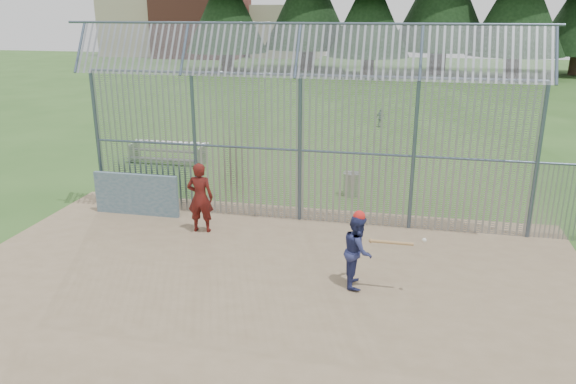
% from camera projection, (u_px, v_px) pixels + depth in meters
% --- Properties ---
extents(ground, '(120.00, 120.00, 0.00)m').
position_uv_depth(ground, '(269.00, 275.00, 12.47)').
color(ground, '#2D511E').
rests_on(ground, ground).
extents(dirt_infield, '(14.00, 10.00, 0.02)m').
position_uv_depth(dirt_infield, '(263.00, 285.00, 12.00)').
color(dirt_infield, '#756047').
rests_on(dirt_infield, ground).
extents(dugout_wall, '(2.50, 0.12, 1.20)m').
position_uv_depth(dugout_wall, '(136.00, 194.00, 15.90)').
color(dugout_wall, '#38566B').
rests_on(dugout_wall, dirt_infield).
extents(batter, '(0.67, 0.82, 1.57)m').
position_uv_depth(batter, '(358.00, 251.00, 11.75)').
color(batter, navy).
rests_on(batter, dirt_infield).
extents(onlooker, '(0.73, 0.52, 1.86)m').
position_uv_depth(onlooker, '(200.00, 198.00, 14.60)').
color(onlooker, maroon).
rests_on(onlooker, dirt_infield).
extents(bg_kid_seated, '(0.56, 0.49, 0.91)m').
position_uv_depth(bg_kid_seated, '(381.00, 118.00, 27.83)').
color(bg_kid_seated, slate).
rests_on(bg_kid_seated, ground).
extents(batting_gear, '(1.50, 0.38, 0.62)m').
position_uv_depth(batting_gear, '(368.00, 223.00, 11.48)').
color(batting_gear, red).
rests_on(batting_gear, ground).
extents(trash_can, '(0.56, 0.56, 0.82)m').
position_uv_depth(trash_can, '(352.00, 184.00, 17.63)').
color(trash_can, '#92959A').
rests_on(trash_can, ground).
extents(bleacher, '(3.00, 0.95, 0.72)m').
position_uv_depth(bleacher, '(168.00, 152.00, 21.45)').
color(bleacher, slate).
rests_on(bleacher, ground).
extents(backstop_fence, '(20.09, 0.81, 5.30)m').
position_uv_depth(backstop_fence, '(368.00, 141.00, 14.55)').
color(backstop_fence, '#47566B').
rests_on(backstop_fence, ground).
extents(distant_buildings, '(26.50, 10.50, 8.00)m').
position_uv_depth(distant_buildings, '(197.00, 26.00, 68.47)').
color(distant_buildings, brown).
rests_on(distant_buildings, ground).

